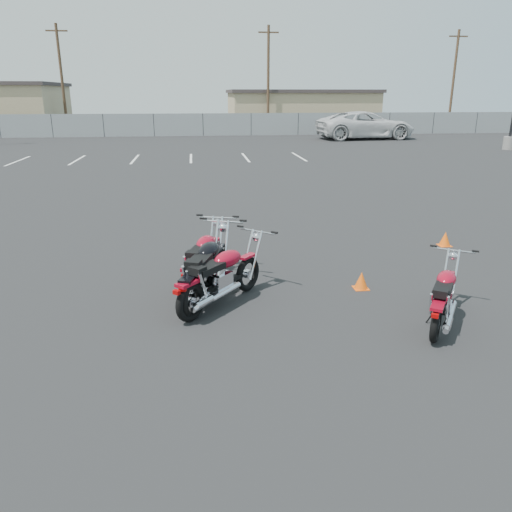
{
  "coord_description": "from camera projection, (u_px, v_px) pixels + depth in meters",
  "views": [
    {
      "loc": [
        -0.82,
        -7.7,
        3.39
      ],
      "look_at": [
        0.2,
        0.6,
        0.65
      ],
      "focal_mm": 35.0,
      "sensor_mm": 36.0,
      "label": 1
    }
  ],
  "objects": [
    {
      "name": "motorcycle_rear_red",
      "position": [
        444.0,
        297.0,
        7.57
      ],
      "size": [
        1.42,
        1.83,
        0.97
      ],
      "color": "black",
      "rests_on": "ground"
    },
    {
      "name": "utility_pole_c",
      "position": [
        268.0,
        78.0,
        44.43
      ],
      "size": [
        1.8,
        0.24,
        9.0
      ],
      "color": "#432E1F",
      "rests_on": "ground"
    },
    {
      "name": "parking_line_stripes",
      "position": [
        163.0,
        159.0,
        26.98
      ],
      "size": [
        15.12,
        4.0,
        0.01
      ],
      "color": "silver",
      "rests_on": "ground"
    },
    {
      "name": "training_cone_near",
      "position": [
        361.0,
        280.0,
        9.03
      ],
      "size": [
        0.27,
        0.27,
        0.32
      ],
      "color": "#FF5C0D",
      "rests_on": "ground"
    },
    {
      "name": "utility_pole_d",
      "position": [
        454.0,
        79.0,
        47.45
      ],
      "size": [
        1.8,
        0.24,
        9.0
      ],
      "color": "#432E1F",
      "rests_on": "ground"
    },
    {
      "name": "utility_pole_b",
      "position": [
        62.0,
        77.0,
        43.3
      ],
      "size": [
        1.8,
        0.24,
        9.0
      ],
      "color": "#432E1F",
      "rests_on": "ground"
    },
    {
      "name": "motorcycle_third_red",
      "position": [
        221.0,
        277.0,
        8.22
      ],
      "size": [
        1.8,
        1.95,
        1.09
      ],
      "color": "black",
      "rests_on": "ground"
    },
    {
      "name": "motorcycle_second_black",
      "position": [
        206.0,
        270.0,
        8.48
      ],
      "size": [
        1.25,
        2.32,
        1.15
      ],
      "color": "black",
      "rests_on": "ground"
    },
    {
      "name": "tan_building_east",
      "position": [
        300.0,
        109.0,
        50.49
      ],
      "size": [
        14.4,
        9.4,
        3.7
      ],
      "color": "tan",
      "rests_on": "ground"
    },
    {
      "name": "white_van",
      "position": [
        366.0,
        117.0,
        38.1
      ],
      "size": [
        4.02,
        8.8,
        3.26
      ],
      "primitive_type": "imported",
      "rotation": [
        0.0,
        0.0,
        1.64
      ],
      "color": "silver",
      "rests_on": "ground"
    },
    {
      "name": "training_cone_extra",
      "position": [
        445.0,
        239.0,
        11.57
      ],
      "size": [
        0.28,
        0.28,
        0.33
      ],
      "color": "#FF5C0D",
      "rests_on": "ground"
    },
    {
      "name": "ground",
      "position": [
        249.0,
        304.0,
        8.41
      ],
      "size": [
        120.0,
        120.0,
        0.0
      ],
      "primitive_type": "plane",
      "color": "black",
      "rests_on": "ground"
    },
    {
      "name": "motorcycle_front_red",
      "position": [
        204.0,
        260.0,
        9.04
      ],
      "size": [
        1.13,
        2.21,
        1.09
      ],
      "color": "black",
      "rests_on": "ground"
    },
    {
      "name": "chainlink_fence",
      "position": [
        203.0,
        125.0,
        41.14
      ],
      "size": [
        80.06,
        0.06,
        1.8
      ],
      "color": "gray",
      "rests_on": "ground"
    }
  ]
}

